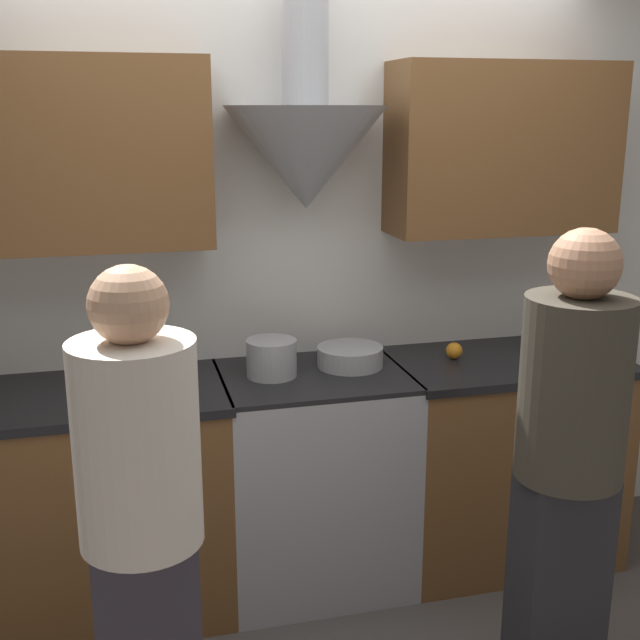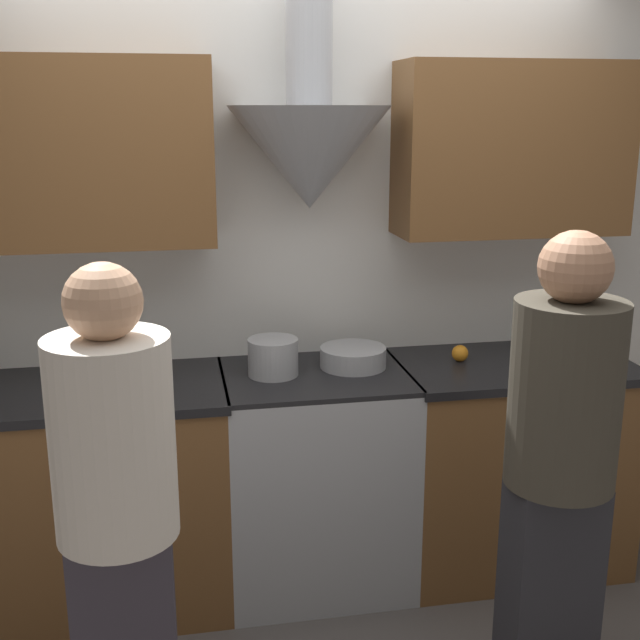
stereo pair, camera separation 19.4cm
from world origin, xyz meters
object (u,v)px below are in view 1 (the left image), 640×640
mixing_bowl (350,356)px  person_foreground_left (143,533)px  stock_pot (272,358)px  orange_fruit (454,351)px  person_foreground_right (568,456)px  stove_range (314,478)px

mixing_bowl → person_foreground_left: 1.42m
stock_pot → orange_fruit: size_ratio=2.87×
stock_pot → person_foreground_right: bearing=-50.3°
mixing_bowl → person_foreground_left: size_ratio=0.17×
stock_pot → mixing_bowl: 0.34m
mixing_bowl → orange_fruit: 0.46m
stove_range → person_foreground_right: bearing=-56.6°
person_foreground_left → person_foreground_right: (1.32, 0.13, 0.01)m
person_foreground_left → person_foreground_right: size_ratio=0.99×
mixing_bowl → person_foreground_left: bearing=-129.0°
stock_pot → mixing_bowl: (0.34, 0.04, -0.03)m
orange_fruit → person_foreground_left: size_ratio=0.04×
person_foreground_right → person_foreground_left: bearing=-174.4°
stove_range → person_foreground_left: (-0.72, -1.04, 0.42)m
orange_fruit → stock_pot: bearing=-177.7°
stock_pot → person_foreground_left: size_ratio=0.13×
orange_fruit → person_foreground_right: person_foreground_right is taller
stock_pot → person_foreground_right: (0.77, -0.93, -0.10)m
stove_range → person_foreground_left: person_foreground_left is taller
mixing_bowl → stock_pot: bearing=-173.0°
mixing_bowl → stove_range: bearing=-161.5°
mixing_bowl → orange_fruit: size_ratio=3.90×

